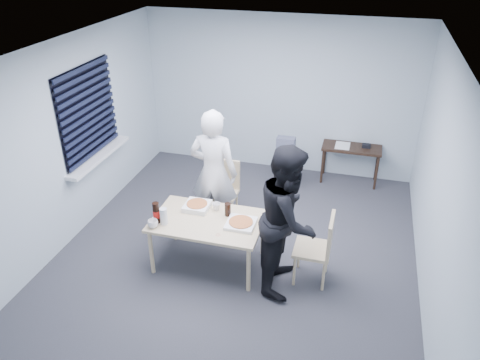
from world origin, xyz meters
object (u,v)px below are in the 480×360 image
(stool, at_px, (285,167))
(mug_a, at_px, (153,224))
(dining_table, at_px, (208,224))
(chair_far, at_px, (224,187))
(mug_b, at_px, (216,206))
(soda_bottle, at_px, (156,213))
(side_table, at_px, (351,151))
(backpack, at_px, (285,150))
(person_black, at_px, (288,219))
(person_white, at_px, (214,173))
(chair_right, at_px, (320,245))

(stool, height_order, mug_a, mug_a)
(dining_table, height_order, stool, dining_table)
(chair_far, height_order, stool, chair_far)
(dining_table, bearing_deg, mug_b, 82.90)
(soda_bottle, bearing_deg, side_table, 53.77)
(chair_far, xyz_separation_m, mug_b, (0.16, -0.81, 0.18))
(chair_far, relative_size, side_table, 0.95)
(mug_b, bearing_deg, soda_bottle, -142.76)
(mug_b, relative_size, soda_bottle, 0.38)
(dining_table, distance_m, mug_b, 0.27)
(dining_table, relative_size, soda_bottle, 4.99)
(dining_table, relative_size, mug_b, 13.28)
(stool, height_order, backpack, backpack)
(person_black, bearing_deg, side_table, -11.45)
(person_white, distance_m, stool, 1.67)
(person_white, relative_size, side_table, 1.89)
(dining_table, bearing_deg, chair_right, 1.85)
(side_table, bearing_deg, dining_table, -120.03)
(chair_right, bearing_deg, soda_bottle, -172.53)
(chair_right, bearing_deg, side_table, 85.97)
(person_black, relative_size, soda_bottle, 6.65)
(side_table, xyz_separation_m, soda_bottle, (-2.10, -2.87, 0.23))
(person_white, height_order, soda_bottle, person_white)
(mug_a, relative_size, mug_b, 1.23)
(dining_table, xyz_separation_m, chair_far, (-0.13, 1.05, -0.07))
(soda_bottle, bearing_deg, backpack, 64.81)
(person_black, height_order, side_table, person_black)
(mug_a, bearing_deg, person_white, 69.03)
(side_table, height_order, backpack, backpack)
(chair_right, relative_size, person_black, 0.50)
(chair_far, relative_size, chair_right, 1.00)
(mug_b, bearing_deg, side_table, 58.04)
(chair_far, distance_m, person_white, 0.49)
(chair_far, distance_m, chair_right, 1.79)
(stool, relative_size, soda_bottle, 1.81)
(person_black, xyz_separation_m, backpack, (-0.44, 2.23, -0.21))
(person_black, bearing_deg, chair_far, 44.55)
(mug_a, xyz_separation_m, mug_b, (0.59, 0.56, -0.00))
(dining_table, height_order, side_table, dining_table)
(person_white, relative_size, stool, 3.67)
(dining_table, distance_m, side_table, 3.07)
(soda_bottle, bearing_deg, mug_a, -90.00)
(chair_right, bearing_deg, person_black, -161.61)
(dining_table, bearing_deg, soda_bottle, -159.80)
(chair_right, height_order, soda_bottle, soda_bottle)
(side_table, xyz_separation_m, stool, (-0.99, -0.50, -0.17))
(backpack, bearing_deg, stool, 112.01)
(mug_a, relative_size, soda_bottle, 0.46)
(side_table, bearing_deg, mug_a, -125.19)
(chair_far, relative_size, mug_a, 7.24)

